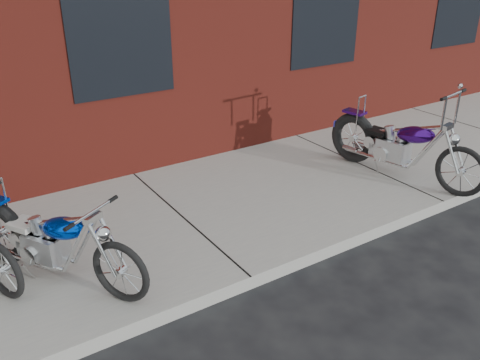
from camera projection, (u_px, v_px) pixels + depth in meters
ground at (251, 289)px, 5.08m from camera, size 120.00×120.00×0.00m
sidewalk at (182, 221)px, 6.19m from camera, size 22.00×3.00×0.15m
chopper_purple at (399, 148)px, 7.07m from camera, size 0.70×2.34×1.32m
chopper_blue at (52, 244)px, 4.85m from camera, size 1.20×1.89×0.93m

